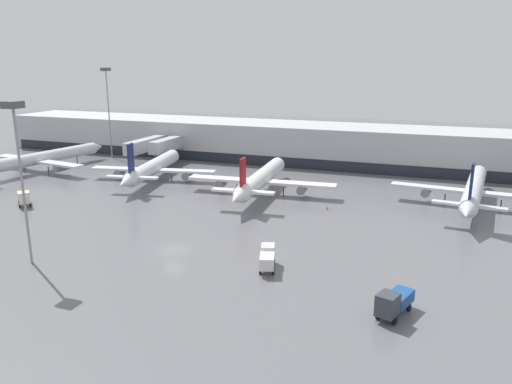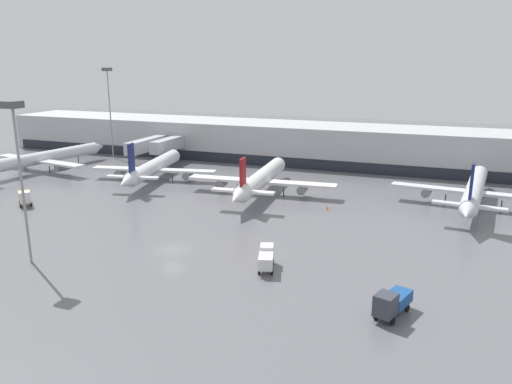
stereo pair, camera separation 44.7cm
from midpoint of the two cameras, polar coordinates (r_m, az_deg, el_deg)
ground_plane at (r=65.36m, az=-9.63°, el=-6.57°), size 320.00×320.00×0.00m
terminal_building at (r=120.09m, az=4.96°, el=5.58°), size 160.00×31.02×9.00m
parked_jet_0 at (r=89.99m, az=0.39°, el=1.51°), size 27.40×32.49×8.67m
parked_jet_1 at (r=118.53m, az=-23.79°, el=3.49°), size 25.57×36.73×9.14m
parked_jet_2 at (r=89.06m, az=23.51°, el=0.27°), size 26.65×33.95×9.62m
parked_jet_4 at (r=102.99m, az=-11.86°, el=2.75°), size 25.70×31.42×9.21m
service_truck_0 at (r=92.20m, az=-25.13°, el=-0.52°), size 4.31×4.15×2.58m
service_truck_1 at (r=58.39m, az=1.09°, el=-7.49°), size 2.83×4.85×2.47m
service_truck_2 at (r=49.93m, az=15.19°, el=-12.01°), size 3.39×5.63×2.77m
traffic_cone_1 at (r=82.27m, az=7.98°, el=-1.78°), size 0.37×0.37×0.63m
apron_light_mast_0 at (r=128.82m, az=-16.75°, el=11.20°), size 1.80×1.80×21.96m
apron_light_mast_1 at (r=62.78m, az=-25.86°, el=5.54°), size 1.80×1.80×19.22m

